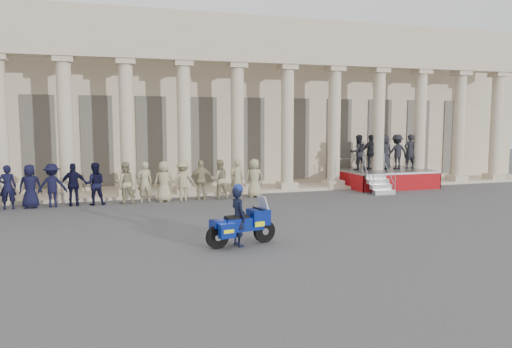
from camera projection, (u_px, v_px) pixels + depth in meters
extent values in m
plane|color=#424244|center=(265.00, 228.00, 16.53)|extent=(90.00, 90.00, 0.00)
cube|color=#BBA98C|center=(185.00, 105.00, 30.25)|extent=(40.00, 10.00, 9.00)
cube|color=#BBA98C|center=(208.00, 191.00, 24.85)|extent=(40.00, 2.60, 0.15)
cube|color=#BBA98C|center=(210.00, 51.00, 23.38)|extent=(35.80, 1.00, 1.00)
cube|color=#BBA98C|center=(210.00, 27.00, 23.27)|extent=(35.80, 1.00, 1.20)
cube|color=#BBA98C|center=(3.00, 197.00, 21.30)|extent=(0.90, 0.90, 0.30)
cylinder|color=#BBA98C|center=(0.00, 128.00, 20.98)|extent=(0.64, 0.64, 5.60)
cube|color=#BBA98C|center=(68.00, 194.00, 22.09)|extent=(0.90, 0.90, 0.30)
cylinder|color=#BBA98C|center=(66.00, 127.00, 21.78)|extent=(0.64, 0.64, 5.60)
cube|color=#BBA98C|center=(63.00, 59.00, 21.47)|extent=(0.85, 0.85, 0.24)
cube|color=#BBA98C|center=(129.00, 192.00, 22.88)|extent=(0.90, 0.90, 0.30)
cylinder|color=#BBA98C|center=(127.00, 127.00, 22.57)|extent=(0.64, 0.64, 5.60)
cube|color=#BBA98C|center=(125.00, 62.00, 22.26)|extent=(0.85, 0.85, 0.24)
cube|color=#BBA98C|center=(185.00, 189.00, 23.68)|extent=(0.90, 0.90, 0.30)
cylinder|color=#BBA98C|center=(184.00, 127.00, 23.36)|extent=(0.64, 0.64, 5.60)
cube|color=#BBA98C|center=(183.00, 64.00, 23.05)|extent=(0.85, 0.85, 0.24)
cube|color=#BBA98C|center=(238.00, 187.00, 24.47)|extent=(0.90, 0.90, 0.30)
cylinder|color=#BBA98C|center=(237.00, 127.00, 24.16)|extent=(0.64, 0.64, 5.60)
cube|color=#BBA98C|center=(237.00, 66.00, 23.85)|extent=(0.85, 0.85, 0.24)
cube|color=#BBA98C|center=(287.00, 185.00, 25.26)|extent=(0.90, 0.90, 0.30)
cylinder|color=#BBA98C|center=(287.00, 127.00, 24.95)|extent=(0.64, 0.64, 5.60)
cube|color=#BBA98C|center=(288.00, 67.00, 24.64)|extent=(0.85, 0.85, 0.24)
cube|color=#BBA98C|center=(333.00, 183.00, 26.06)|extent=(0.90, 0.90, 0.30)
cylinder|color=#BBA98C|center=(334.00, 126.00, 25.74)|extent=(0.64, 0.64, 5.60)
cube|color=#BBA98C|center=(335.00, 69.00, 25.43)|extent=(0.85, 0.85, 0.24)
cube|color=#BBA98C|center=(377.00, 181.00, 26.85)|extent=(0.90, 0.90, 0.30)
cylinder|color=#BBA98C|center=(378.00, 126.00, 26.54)|extent=(0.64, 0.64, 5.60)
cube|color=#BBA98C|center=(380.00, 71.00, 26.23)|extent=(0.85, 0.85, 0.24)
cube|color=#BBA98C|center=(418.00, 179.00, 27.64)|extent=(0.90, 0.90, 0.30)
cylinder|color=#BBA98C|center=(420.00, 126.00, 27.33)|extent=(0.64, 0.64, 5.60)
cube|color=#BBA98C|center=(422.00, 72.00, 27.02)|extent=(0.85, 0.85, 0.24)
cube|color=#BBA98C|center=(457.00, 178.00, 28.44)|extent=(0.90, 0.90, 0.30)
cylinder|color=#BBA98C|center=(459.00, 126.00, 28.12)|extent=(0.64, 0.64, 5.60)
cube|color=#BBA98C|center=(461.00, 73.00, 27.81)|extent=(0.85, 0.85, 0.24)
cube|color=#BBA98C|center=(493.00, 176.00, 29.23)|extent=(0.90, 0.90, 0.30)
cylinder|color=#BBA98C|center=(496.00, 126.00, 28.92)|extent=(0.64, 0.64, 5.60)
cube|color=#BBA98C|center=(499.00, 75.00, 28.60)|extent=(0.85, 0.85, 0.24)
cube|color=black|center=(39.00, 142.00, 23.37)|extent=(1.30, 0.12, 4.20)
cube|color=black|center=(97.00, 141.00, 24.16)|extent=(1.30, 0.12, 4.20)
cube|color=black|center=(151.00, 141.00, 24.95)|extent=(1.30, 0.12, 4.20)
cube|color=black|center=(203.00, 140.00, 25.75)|extent=(1.30, 0.12, 4.20)
cube|color=black|center=(251.00, 139.00, 26.54)|extent=(1.30, 0.12, 4.20)
cube|color=black|center=(296.00, 139.00, 27.33)|extent=(1.30, 0.12, 4.20)
cube|color=black|center=(338.00, 138.00, 28.13)|extent=(1.30, 0.12, 4.20)
cube|color=black|center=(379.00, 138.00, 28.92)|extent=(1.30, 0.12, 4.20)
cube|color=black|center=(417.00, 137.00, 29.71)|extent=(1.30, 0.12, 4.20)
cube|color=black|center=(453.00, 137.00, 30.50)|extent=(1.30, 0.12, 4.20)
imported|color=black|center=(8.00, 187.00, 19.95)|extent=(0.65, 0.43, 1.79)
imported|color=black|center=(30.00, 186.00, 20.20)|extent=(0.87, 0.57, 1.79)
imported|color=black|center=(52.00, 185.00, 20.45)|extent=(1.16, 0.66, 1.79)
imported|color=black|center=(74.00, 185.00, 20.71)|extent=(1.05, 0.44, 1.79)
imported|color=black|center=(95.00, 184.00, 20.96)|extent=(0.87, 0.68, 1.79)
imported|color=tan|center=(125.00, 183.00, 21.34)|extent=(0.87, 0.68, 1.79)
imported|color=tan|center=(145.00, 182.00, 21.59)|extent=(0.65, 0.43, 1.79)
imported|color=tan|center=(164.00, 181.00, 21.84)|extent=(0.87, 0.57, 1.79)
imported|color=tan|center=(183.00, 181.00, 22.10)|extent=(1.16, 0.66, 1.79)
imported|color=tan|center=(201.00, 180.00, 22.35)|extent=(1.05, 0.44, 1.79)
imported|color=tan|center=(219.00, 179.00, 22.60)|extent=(0.87, 0.68, 1.79)
imported|color=tan|center=(237.00, 179.00, 22.86)|extent=(0.65, 0.43, 1.79)
imported|color=tan|center=(254.00, 178.00, 23.11)|extent=(0.87, 0.57, 1.79)
cube|color=gray|center=(386.00, 171.00, 26.80)|extent=(4.58, 3.27, 0.10)
cube|color=maroon|center=(403.00, 183.00, 25.32)|extent=(4.58, 0.04, 0.83)
cube|color=maroon|center=(348.00, 181.00, 26.16)|extent=(0.04, 3.27, 0.83)
cube|color=maroon|center=(421.00, 178.00, 27.54)|extent=(0.04, 3.27, 0.83)
cube|color=gray|center=(384.00, 192.00, 23.97)|extent=(1.10, 0.28, 0.23)
cube|color=gray|center=(381.00, 187.00, 24.21)|extent=(1.10, 0.28, 0.23)
cube|color=gray|center=(378.00, 181.00, 24.45)|extent=(1.10, 0.28, 0.23)
cube|color=gray|center=(375.00, 176.00, 24.69)|extent=(1.10, 0.28, 0.23)
cylinder|color=gray|center=(371.00, 158.00, 28.24)|extent=(4.58, 0.04, 0.04)
imported|color=black|center=(358.00, 152.00, 26.40)|extent=(0.91, 0.71, 1.88)
imported|color=black|center=(371.00, 152.00, 26.64)|extent=(1.10, 0.46, 1.88)
imported|color=black|center=(384.00, 152.00, 26.89)|extent=(0.92, 0.60, 1.88)
imported|color=black|center=(397.00, 152.00, 27.13)|extent=(1.21, 0.70, 1.88)
imported|color=black|center=(410.00, 151.00, 27.38)|extent=(0.69, 0.45, 1.88)
cylinder|color=black|center=(264.00, 231.00, 14.54)|extent=(0.67, 0.26, 0.66)
cylinder|color=black|center=(217.00, 237.00, 13.83)|extent=(0.67, 0.26, 0.66)
cube|color=navy|center=(243.00, 224.00, 14.18)|extent=(1.21, 0.63, 0.38)
cube|color=navy|center=(258.00, 217.00, 14.40)|extent=(0.64, 0.61, 0.45)
cube|color=silver|center=(258.00, 224.00, 14.43)|extent=(0.27, 0.34, 0.12)
cube|color=#B2BFCC|center=(263.00, 205.00, 14.45)|extent=(0.29, 0.49, 0.53)
cube|color=black|center=(237.00, 218.00, 14.06)|extent=(0.70, 0.46, 0.10)
cube|color=navy|center=(219.00, 224.00, 13.81)|extent=(0.41, 0.40, 0.22)
cube|color=navy|center=(227.00, 231.00, 13.60)|extent=(0.48, 0.30, 0.40)
cube|color=#D5E20B|center=(227.00, 231.00, 13.60)|extent=(0.34, 0.29, 0.10)
cube|color=navy|center=(218.00, 226.00, 14.16)|extent=(0.48, 0.30, 0.40)
cube|color=#D5E20B|center=(218.00, 226.00, 14.16)|extent=(0.34, 0.29, 0.10)
cylinder|color=silver|center=(224.00, 235.00, 14.18)|extent=(0.61, 0.21, 0.10)
cylinder|color=black|center=(258.00, 208.00, 14.38)|extent=(0.17, 0.69, 0.04)
imported|color=black|center=(238.00, 217.00, 14.08)|extent=(0.51, 0.68, 1.69)
sphere|color=navy|center=(238.00, 189.00, 14.00)|extent=(0.28, 0.28, 0.28)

